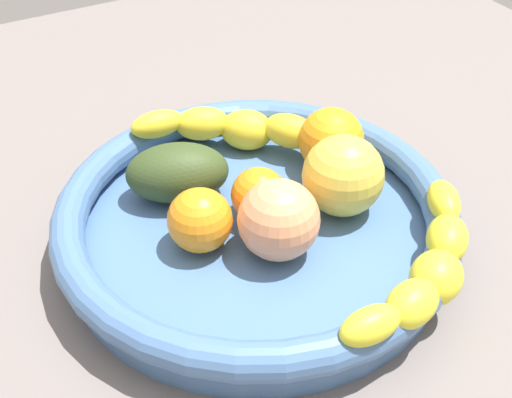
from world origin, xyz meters
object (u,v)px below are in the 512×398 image
banana_draped_left (427,269)px  avocado_dark (177,173)px  banana_draped_right (245,129)px  orange_mid_right (331,140)px  orange_mid_left (259,195)px  apple_yellow (343,176)px  peach_blush (281,219)px  fruit_bowl (256,221)px  orange_front (198,218)px

banana_draped_left → avocado_dark: 24.23cm
banana_draped_right → orange_mid_right: size_ratio=2.88×
banana_draped_right → orange_mid_right: orange_mid_right is taller
orange_mid_left → avocado_dark: size_ratio=0.53×
orange_mid_right → orange_mid_left: bearing=18.6°
banana_draped_right → orange_mid_left: orange_mid_left is taller
apple_yellow → avocado_dark: size_ratio=0.78×
banana_draped_right → avocado_dark: size_ratio=1.94×
banana_draped_left → peach_blush: bearing=-52.8°
fruit_bowl → orange_mid_right: (-10.75, -4.21, 2.78)cm
orange_front → orange_mid_right: 16.67cm
banana_draped_left → fruit_bowl: bearing=-60.7°
peach_blush → banana_draped_left: bearing=127.2°
orange_front → orange_mid_left: size_ratio=1.11×
banana_draped_left → apple_yellow: bearing=-91.5°
orange_mid_right → orange_front: bearing=13.5°
orange_mid_left → orange_mid_right: 10.54cm
orange_front → avocado_dark: 7.02cm
orange_front → orange_mid_left: orange_front is taller
orange_mid_left → avocado_dark: bearing=-51.4°
banana_draped_left → orange_front: bearing=-46.9°
banana_draped_left → orange_mid_left: orange_mid_left is taller
apple_yellow → avocado_dark: (12.36, -8.91, -1.00)cm
apple_yellow → avocado_dark: bearing=-35.8°
banana_draped_right → apple_yellow: bearing=105.5°
fruit_bowl → orange_mid_left: (-0.79, -0.85, 2.10)cm
fruit_bowl → avocado_dark: bearing=-59.2°
orange_mid_left → avocado_dark: 8.18cm
orange_mid_right → peach_blush: bearing=37.6°
orange_front → orange_mid_right: orange_mid_right is taller
orange_mid_left → orange_mid_right: orange_mid_right is taller
orange_mid_right → apple_yellow: apple_yellow is taller
orange_mid_left → peach_blush: size_ratio=0.73×
banana_draped_right → orange_mid_left: 10.48cm
orange_front → apple_yellow: (-13.49, 1.98, 0.92)cm
fruit_bowl → orange_front: (5.45, -0.31, 2.38)cm
fruit_bowl → banana_draped_right: size_ratio=1.95×
orange_mid_left → peach_blush: bearing=83.4°
orange_mid_left → fruit_bowl: bearing=47.3°
fruit_bowl → banana_draped_left: bearing=119.3°
banana_draped_right → orange_mid_left: (3.84, 9.75, -0.26)cm
apple_yellow → peach_blush: size_ratio=1.07×
fruit_bowl → peach_blush: peach_blush is taller
fruit_bowl → avocado_dark: size_ratio=3.77×
apple_yellow → fruit_bowl: bearing=-11.7°
orange_front → avocado_dark: bearing=-99.3°
fruit_bowl → orange_mid_right: size_ratio=5.60×
avocado_dark → peach_blush: size_ratio=1.37×
fruit_bowl → banana_draped_right: 11.81cm
fruit_bowl → banana_draped_left: size_ratio=1.92×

